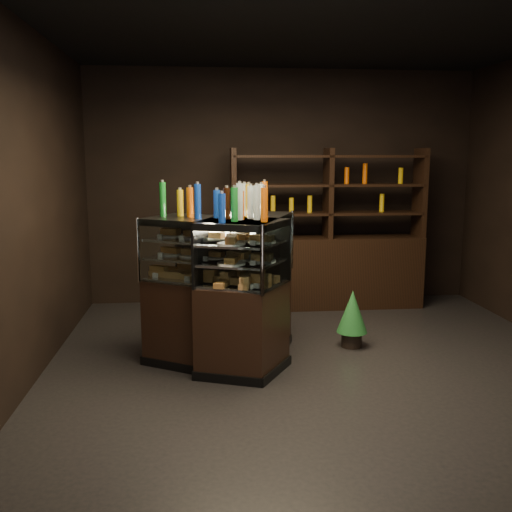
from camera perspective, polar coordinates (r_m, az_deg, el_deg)
The scene contains 7 objects.
ground at distance 5.37m, azimuth 6.44°, elevation -10.82°, with size 5.00×5.00×0.00m, color black.
room_shell at distance 5.03m, azimuth 6.87°, elevation 10.36°, with size 5.02×5.02×3.01m.
display_case at distance 5.29m, azimuth -2.49°, elevation -5.86°, with size 1.50×1.39×1.37m.
food_display at distance 5.16m, azimuth -2.52°, elevation 0.29°, with size 1.13×1.16×0.42m.
bottles_top at distance 5.11m, azimuth -2.59°, elevation 5.43°, with size 0.97×1.02×0.30m.
potted_conifer at distance 5.81m, azimuth 9.62°, elevation -5.41°, with size 0.31×0.31×0.66m.
back_shelving at distance 7.25m, azimuth 7.08°, elevation -0.41°, with size 2.42×0.42×2.00m.
Camera 1 is at (-1.08, -4.91, 1.89)m, focal length 40.00 mm.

